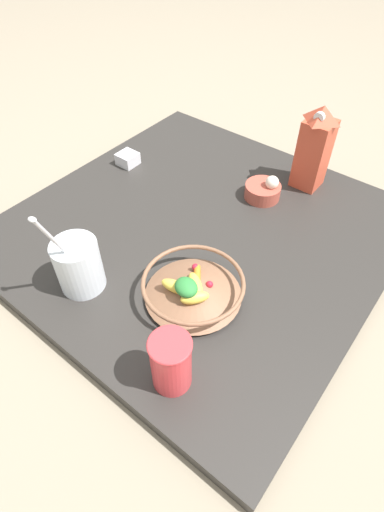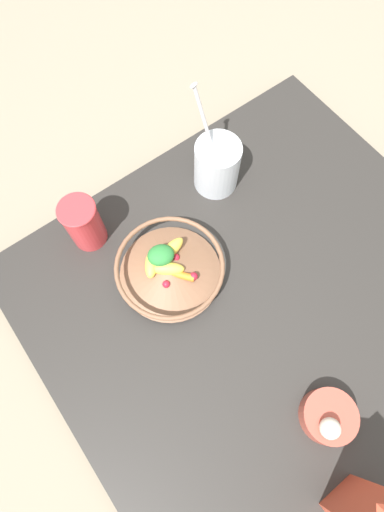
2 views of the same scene
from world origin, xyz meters
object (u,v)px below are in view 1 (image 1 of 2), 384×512
(yogurt_tub, at_px, (78,263))
(drinking_cup, at_px, (171,362))
(milk_carton, at_px, (315,148))
(fruit_bowl, at_px, (193,287))
(garlic_bowl, at_px, (264,190))
(spice_jar, at_px, (128,159))

(yogurt_tub, bearing_deg, drinking_cup, -9.55)
(milk_carton, relative_size, drinking_cup, 1.89)
(fruit_bowl, xyz_separation_m, drinking_cup, (0.09, -0.18, 0.03))
(yogurt_tub, bearing_deg, garlic_bowl, 73.98)
(drinking_cup, height_order, spice_jar, drinking_cup)
(fruit_bowl, distance_m, yogurt_tub, 0.26)
(yogurt_tub, relative_size, garlic_bowl, 2.55)
(milk_carton, relative_size, garlic_bowl, 2.41)
(drinking_cup, bearing_deg, garlic_bowl, 105.14)
(fruit_bowl, xyz_separation_m, spice_jar, (-0.50, 0.30, -0.02))
(milk_carton, distance_m, yogurt_tub, 0.72)
(milk_carton, height_order, drinking_cup, milk_carton)
(garlic_bowl, bearing_deg, fruit_bowl, -80.63)
(fruit_bowl, height_order, milk_carton, milk_carton)
(milk_carton, bearing_deg, drinking_cup, -82.77)
(spice_jar, bearing_deg, drinking_cup, -38.90)
(fruit_bowl, bearing_deg, garlic_bowl, 99.37)
(drinking_cup, bearing_deg, fruit_bowl, 117.11)
(fruit_bowl, distance_m, milk_carton, 0.56)
(drinking_cup, bearing_deg, yogurt_tub, 170.45)
(spice_jar, bearing_deg, yogurt_tub, -57.19)
(fruit_bowl, distance_m, drinking_cup, 0.21)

